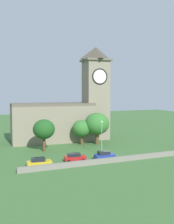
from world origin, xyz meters
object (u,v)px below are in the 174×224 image
at_px(tree_by_tower, 82,128).
at_px(tree_riverside_west, 44,129).
at_px(car_yellow, 39,162).
at_px(car_blue, 104,155).
at_px(car_red, 75,157).
at_px(streetlamp_west_mid, 102,133).
at_px(tree_churchyard, 97,124).
at_px(church, 67,112).

height_order(tree_by_tower, tree_riverside_west, tree_riverside_west).
xyz_separation_m(car_yellow, car_blue, (13.83, 0.06, 0.02)).
height_order(car_yellow, tree_riverside_west, tree_riverside_west).
distance_m(car_red, car_blue, 6.25).
bearing_deg(streetlamp_west_mid, tree_churchyard, 69.70).
xyz_separation_m(church, tree_riverside_west, (-9.83, -12.03, -2.86)).
bearing_deg(tree_by_tower, car_red, -116.32).
xyz_separation_m(streetlamp_west_mid, tree_churchyard, (4.55, 12.30, 0.39)).
distance_m(car_red, streetlamp_west_mid, 8.64).
bearing_deg(church, tree_churchyard, -59.16).
xyz_separation_m(church, tree_by_tower, (1.45, -7.76, -3.81)).
distance_m(car_yellow, tree_riverside_west, 14.19).
xyz_separation_m(car_red, streetlamp_west_mid, (7.19, 2.24, 4.25)).
relative_size(car_blue, tree_churchyard, 0.51).
relative_size(car_yellow, streetlamp_west_mid, 0.61).
bearing_deg(car_yellow, tree_riverside_west, 71.76).
height_order(tree_churchyard, tree_by_tower, tree_churchyard).
relative_size(car_yellow, car_red, 1.05).
relative_size(church, car_yellow, 6.13).
height_order(car_blue, tree_by_tower, tree_by_tower).
bearing_deg(car_blue, church, 89.46).
height_order(car_blue, tree_churchyard, tree_churchyard).
bearing_deg(church, tree_riverside_west, -129.27).
height_order(car_blue, streetlamp_west_mid, streetlamp_west_mid).
height_order(tree_churchyard, tree_riverside_west, tree_churchyard).
bearing_deg(streetlamp_west_mid, car_red, -162.69).
distance_m(church, tree_churchyard, 10.81).
bearing_deg(tree_riverside_west, car_yellow, -108.24).
xyz_separation_m(car_red, tree_churchyard, (11.73, 14.53, 4.64)).
relative_size(church, streetlamp_west_mid, 3.73).
bearing_deg(car_blue, tree_riverside_west, 126.94).
bearing_deg(car_blue, streetlamp_west_mid, 73.11).
xyz_separation_m(church, car_yellow, (-14.06, -24.86, -7.20)).
bearing_deg(church, streetlamp_west_mid, -87.77).
bearing_deg(car_red, car_blue, -11.57).
distance_m(car_red, tree_riverside_west, 12.80).
height_order(car_yellow, tree_churchyard, tree_churchyard).
xyz_separation_m(streetlamp_west_mid, tree_riverside_west, (-10.66, 9.27, 0.14)).
height_order(church, car_yellow, church).
bearing_deg(streetlamp_west_mid, church, 92.23).
distance_m(car_blue, streetlamp_west_mid, 5.54).
bearing_deg(car_yellow, car_red, 9.71).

